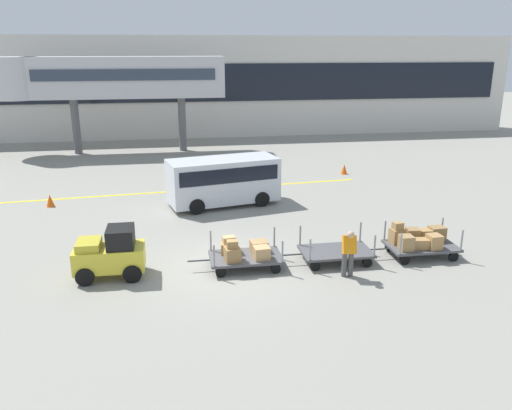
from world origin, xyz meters
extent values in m
plane|color=gray|center=(0.00, 0.00, 0.00)|extent=(120.00, 120.00, 0.00)
cube|color=yellow|center=(-1.57, 9.44, 0.00)|extent=(19.00, 1.92, 0.01)
cube|color=beige|center=(0.00, 26.00, 3.82)|extent=(52.37, 2.40, 7.64)
cube|color=black|center=(0.00, 24.75, 4.20)|extent=(49.75, 0.12, 2.80)
cube|color=#B7B7BC|center=(-4.21, 20.00, 4.92)|extent=(12.58, 2.20, 2.60)
cylinder|color=#B7B7BC|center=(-11.10, 20.00, 4.92)|extent=(3.00, 3.00, 2.60)
cube|color=#2D3847|center=(-4.21, 18.86, 5.12)|extent=(11.32, 0.08, 0.70)
cylinder|color=#59595B|center=(-7.67, 20.00, 1.81)|extent=(0.50, 0.50, 3.62)
cylinder|color=#59595B|center=(-0.75, 20.00, 1.81)|extent=(0.50, 0.50, 3.62)
cube|color=gold|center=(-3.53, -0.13, 0.63)|extent=(2.10, 1.10, 0.70)
cube|color=black|center=(-3.16, -0.13, 1.28)|extent=(0.80, 0.99, 0.60)
cube|color=gold|center=(-4.10, -0.13, 1.10)|extent=(0.70, 0.94, 0.24)
cylinder|color=black|center=(-4.21, 0.39, 0.28)|extent=(0.56, 0.18, 0.56)
cylinder|color=black|center=(-4.21, -0.66, 0.28)|extent=(0.56, 0.18, 0.56)
cylinder|color=black|center=(-2.84, 0.39, 0.28)|extent=(0.56, 0.18, 0.56)
cylinder|color=black|center=(-2.84, -0.66, 0.28)|extent=(0.56, 0.18, 0.56)
cube|color=#4C4C4F|center=(0.67, -0.14, 0.36)|extent=(2.30, 1.40, 0.08)
cylinder|color=gray|center=(-0.38, 0.51, 0.75)|extent=(0.06, 0.06, 0.70)
cylinder|color=gray|center=(-0.38, -0.78, 0.75)|extent=(0.06, 0.06, 0.70)
cylinder|color=gray|center=(1.73, 0.51, 0.75)|extent=(0.06, 0.06, 0.70)
cylinder|color=gray|center=(1.73, -0.78, 0.75)|extent=(0.06, 0.06, 0.70)
cylinder|color=black|center=(-0.19, 0.46, 0.16)|extent=(0.32, 0.10, 0.32)
cylinder|color=black|center=(-0.19, -0.73, 0.16)|extent=(0.32, 0.10, 0.32)
cylinder|color=black|center=(1.54, 0.46, 0.16)|extent=(0.32, 0.10, 0.32)
cylinder|color=black|center=(1.54, -0.73, 0.16)|extent=(0.32, 0.10, 0.32)
cylinder|color=#333333|center=(-0.83, -0.14, 0.34)|extent=(0.70, 0.05, 0.05)
cube|color=#A87F4C|center=(0.18, 0.22, 0.58)|extent=(0.56, 0.51, 0.35)
cube|color=olive|center=(0.21, -0.45, 0.62)|extent=(0.52, 0.54, 0.44)
cube|color=#9E7A4C|center=(1.16, 0.18, 0.58)|extent=(0.57, 0.53, 0.36)
cube|color=tan|center=(1.14, -0.44, 0.60)|extent=(0.53, 0.49, 0.40)
cube|color=tan|center=(0.18, 0.22, 0.86)|extent=(0.44, 0.34, 0.21)
cube|color=olive|center=(0.21, -0.45, 0.96)|extent=(0.34, 0.29, 0.24)
cube|color=#4C4C4F|center=(3.67, -0.14, 0.36)|extent=(2.30, 1.40, 0.08)
cylinder|color=gray|center=(2.62, 0.51, 0.75)|extent=(0.06, 0.06, 0.70)
cylinder|color=gray|center=(2.62, -0.78, 0.75)|extent=(0.06, 0.06, 0.70)
cylinder|color=gray|center=(4.73, 0.51, 0.75)|extent=(0.06, 0.06, 0.70)
cylinder|color=gray|center=(4.73, -0.78, 0.75)|extent=(0.06, 0.06, 0.70)
cylinder|color=black|center=(2.81, 0.46, 0.16)|extent=(0.32, 0.10, 0.32)
cylinder|color=black|center=(2.81, -0.73, 0.16)|extent=(0.32, 0.10, 0.32)
cylinder|color=black|center=(4.54, 0.46, 0.16)|extent=(0.32, 0.10, 0.32)
cylinder|color=black|center=(4.54, -0.73, 0.16)|extent=(0.32, 0.10, 0.32)
cylinder|color=#333333|center=(2.17, -0.14, 0.34)|extent=(0.70, 0.05, 0.05)
cube|color=#4C4C4F|center=(6.67, -0.14, 0.36)|extent=(2.30, 1.40, 0.08)
cylinder|color=gray|center=(5.62, 0.51, 0.75)|extent=(0.06, 0.06, 0.70)
cylinder|color=gray|center=(5.62, -0.78, 0.75)|extent=(0.06, 0.06, 0.70)
cylinder|color=gray|center=(7.73, 0.51, 0.75)|extent=(0.06, 0.06, 0.70)
cylinder|color=gray|center=(7.73, -0.78, 0.75)|extent=(0.06, 0.06, 0.70)
cylinder|color=black|center=(5.81, 0.46, 0.16)|extent=(0.32, 0.10, 0.32)
cylinder|color=black|center=(5.81, -0.73, 0.16)|extent=(0.32, 0.10, 0.32)
cylinder|color=black|center=(7.54, 0.46, 0.16)|extent=(0.32, 0.10, 0.32)
cylinder|color=black|center=(7.54, -0.73, 0.16)|extent=(0.32, 0.10, 0.32)
cylinder|color=#333333|center=(5.17, -0.14, 0.34)|extent=(0.70, 0.05, 0.05)
cube|color=#A87F4C|center=(5.91, 0.16, 0.65)|extent=(0.49, 0.46, 0.50)
cube|color=#9E7A4C|center=(5.95, -0.48, 0.65)|extent=(0.42, 0.45, 0.49)
cube|color=olive|center=(6.46, 0.14, 0.65)|extent=(0.47, 0.47, 0.49)
cube|color=#A87F4C|center=(6.46, -0.42, 0.57)|extent=(0.58, 0.44, 0.33)
cube|color=#A87F4C|center=(6.95, 0.18, 0.61)|extent=(0.44, 0.44, 0.42)
cube|color=#A87F4C|center=(6.92, -0.50, 0.64)|extent=(0.47, 0.48, 0.47)
cube|color=olive|center=(7.37, 0.18, 0.64)|extent=(0.55, 0.45, 0.49)
cube|color=#A87F4C|center=(5.91, 0.16, 1.02)|extent=(0.36, 0.31, 0.24)
cylinder|color=#4C4C4C|center=(3.57, -1.28, 0.41)|extent=(0.16, 0.16, 0.82)
cylinder|color=#4C4C4C|center=(3.77, -1.30, 0.41)|extent=(0.16, 0.16, 0.82)
cube|color=orange|center=(3.66, -1.39, 1.09)|extent=(0.45, 0.47, 0.61)
sphere|color=tan|center=(3.65, -1.51, 1.45)|extent=(0.22, 0.22, 0.22)
cube|color=silver|center=(0.68, 6.87, 1.15)|extent=(5.10, 2.90, 1.90)
cube|color=black|center=(0.68, 6.87, 1.55)|extent=(4.73, 2.86, 0.64)
cylinder|color=black|center=(-0.59, 5.69, 0.34)|extent=(0.72, 0.38, 0.68)
cylinder|color=black|center=(2.32, 6.34, 0.34)|extent=(0.72, 0.38, 0.68)
cone|color=#EA590F|center=(7.92, 11.61, 0.28)|extent=(0.36, 0.36, 0.55)
cone|color=#EA590F|center=(-6.95, 7.82, 0.28)|extent=(0.36, 0.36, 0.55)
camera|label=1|loc=(-1.46, -15.20, 6.79)|focal=36.08mm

